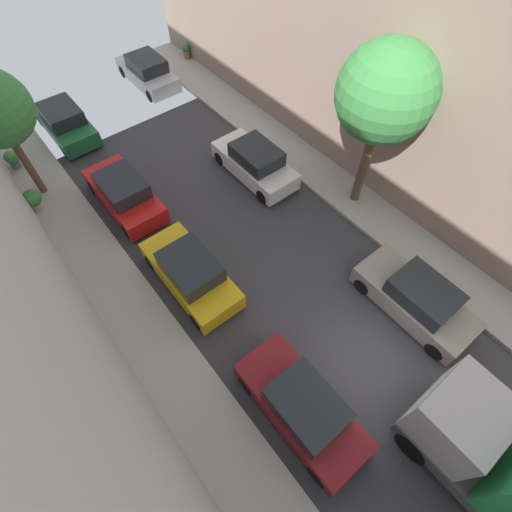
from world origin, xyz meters
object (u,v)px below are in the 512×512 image
potted_plant_4 (12,159)px  parked_car_left_4 (65,122)px  parked_car_left_1 (302,407)px  parked_car_right_2 (255,163)px  potted_plant_1 (33,199)px  parked_car_left_2 (191,273)px  parked_car_left_3 (124,193)px  street_tree_1 (386,94)px  potted_plant_0 (186,51)px  parked_car_right_1 (416,299)px  parked_car_right_3 (148,72)px

potted_plant_4 → parked_car_left_4: bearing=17.5°
parked_car_left_1 → potted_plant_4: parked_car_left_1 is taller
parked_car_right_2 → potted_plant_1: 9.37m
parked_car_left_1 → parked_car_left_2: bearing=90.0°
parked_car_left_3 → parked_car_right_2: size_ratio=1.00×
parked_car_right_2 → street_tree_1: (2.36, -3.91, 4.27)m
parked_car_left_3 → parked_car_left_4: 6.15m
potted_plant_0 → parked_car_right_1: bearing=-99.1°
parked_car_left_1 → potted_plant_4: bearing=100.2°
potted_plant_1 → potted_plant_4: potted_plant_1 is taller
potted_plant_4 → parked_car_right_2: bearing=-40.8°
parked_car_right_3 → parked_car_left_1: bearing=-106.3°
parked_car_left_3 → potted_plant_0: 11.97m
parked_car_left_3 → potted_plant_0: size_ratio=5.06×
parked_car_right_2 → potted_plant_0: 10.83m
parked_car_left_3 → potted_plant_4: 5.99m
potted_plant_0 → potted_plant_1: size_ratio=0.84×
street_tree_1 → parked_car_left_4: bearing=122.9°
parked_car_left_4 → parked_car_right_3: 5.59m
parked_car_left_3 → potted_plant_4: parked_car_left_3 is taller
street_tree_1 → parked_car_right_3: bearing=99.9°
parked_car_left_3 → potted_plant_0: bearing=45.0°
parked_car_right_3 → street_tree_1: street_tree_1 is taller
parked_car_left_1 → potted_plant_0: 21.08m
parked_car_left_4 → parked_car_left_2: bearing=-90.0°
parked_car_left_3 → parked_car_right_1: (5.40, -10.70, 0.00)m
parked_car_right_2 → potted_plant_1: (-8.48, 4.00, -0.02)m
parked_car_left_1 → parked_car_left_3: size_ratio=1.00×
parked_car_left_4 → parked_car_left_3: bearing=-90.0°
potted_plant_0 → potted_plant_4: potted_plant_4 is taller
parked_car_left_1 → parked_car_left_3: bearing=90.0°
potted_plant_0 → potted_plant_1: 13.20m
parked_car_left_3 → parked_car_right_1: same height
parked_car_left_3 → parked_car_right_3: size_ratio=1.00×
parked_car_left_2 → parked_car_left_4: same height
potted_plant_1 → potted_plant_4: (0.17, 3.17, -0.08)m
parked_car_right_2 → parked_car_right_1: bearing=-90.0°
parked_car_right_3 → potted_plant_4: size_ratio=4.94×
parked_car_right_2 → potted_plant_0: (3.07, 10.39, -0.13)m
potted_plant_4 → parked_car_right_1: bearing=-62.5°
parked_car_right_3 → potted_plant_0: bearing=15.5°
street_tree_1 → potted_plant_4: 15.98m
potted_plant_4 → parked_car_left_2: bearing=-74.2°
parked_car_left_1 → potted_plant_0: parked_car_left_1 is taller
parked_car_left_1 → parked_car_left_2: size_ratio=1.00×
parked_car_right_1 → parked_car_right_3: 18.30m
parked_car_left_4 → potted_plant_1: 5.12m
parked_car_left_1 → parked_car_right_3: size_ratio=1.00×
street_tree_1 → parked_car_left_3: bearing=143.0°
potted_plant_1 → parked_car_right_1: bearing=-56.4°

